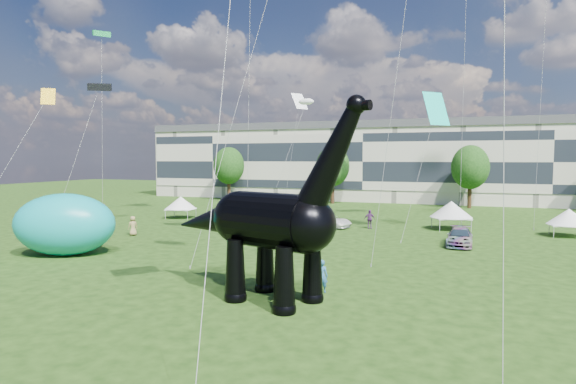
% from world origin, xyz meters
% --- Properties ---
extents(ground, '(220.00, 220.00, 0.00)m').
position_xyz_m(ground, '(0.00, 0.00, 0.00)').
color(ground, '#16330C').
rests_on(ground, ground).
extents(terrace_row, '(78.00, 11.00, 12.00)m').
position_xyz_m(terrace_row, '(-8.00, 62.00, 6.00)').
color(terrace_row, beige).
rests_on(terrace_row, ground).
extents(tree_far_left, '(5.20, 5.20, 9.44)m').
position_xyz_m(tree_far_left, '(-30.00, 53.00, 6.29)').
color(tree_far_left, '#382314').
rests_on(tree_far_left, ground).
extents(tree_mid_left, '(5.20, 5.20, 9.44)m').
position_xyz_m(tree_mid_left, '(-12.00, 53.00, 6.29)').
color(tree_mid_left, '#382314').
rests_on(tree_mid_left, ground).
extents(tree_mid_right, '(5.20, 5.20, 9.44)m').
position_xyz_m(tree_mid_right, '(8.00, 53.00, 6.29)').
color(tree_mid_right, '#382314').
rests_on(tree_mid_right, ground).
extents(dinosaur_sculpture, '(12.30, 5.51, 10.14)m').
position_xyz_m(dinosaur_sculpture, '(-2.04, 2.36, 3.83)').
color(dinosaur_sculpture, black).
rests_on(dinosaur_sculpture, ground).
extents(car_silver, '(3.34, 4.31, 1.37)m').
position_xyz_m(car_silver, '(-17.25, 26.33, 0.69)').
color(car_silver, silver).
rests_on(car_silver, ground).
extents(car_grey, '(4.62, 2.79, 1.44)m').
position_xyz_m(car_grey, '(-8.10, 23.39, 0.72)').
color(car_grey, gray).
rests_on(car_grey, ground).
extents(car_white, '(5.26, 3.71, 1.33)m').
position_xyz_m(car_white, '(-5.65, 27.72, 0.67)').
color(car_white, white).
rests_on(car_white, ground).
extents(car_dark, '(2.04, 4.85, 1.40)m').
position_xyz_m(car_dark, '(6.98, 21.38, 0.70)').
color(car_dark, '#595960').
rests_on(car_dark, ground).
extents(gazebo_near, '(5.11, 5.11, 2.83)m').
position_xyz_m(gazebo_near, '(6.08, 30.43, 1.99)').
color(gazebo_near, silver).
rests_on(gazebo_near, ground).
extents(gazebo_far, '(3.68, 3.68, 2.54)m').
position_xyz_m(gazebo_far, '(16.12, 29.47, 1.78)').
color(gazebo_far, white).
rests_on(gazebo_far, ground).
extents(gazebo_left, '(4.29, 4.29, 2.56)m').
position_xyz_m(gazebo_left, '(-24.08, 29.05, 1.80)').
color(gazebo_left, white).
rests_on(gazebo_left, ground).
extents(inflatable_teal, '(8.38, 6.84, 4.52)m').
position_xyz_m(inflatable_teal, '(-19.98, 7.43, 2.26)').
color(inflatable_teal, '#0DA0A5').
rests_on(inflatable_teal, ground).
extents(visitors, '(51.62, 41.12, 1.89)m').
position_xyz_m(visitors, '(-3.78, 15.37, 0.89)').
color(visitors, '#5E2E68').
rests_on(visitors, ground).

